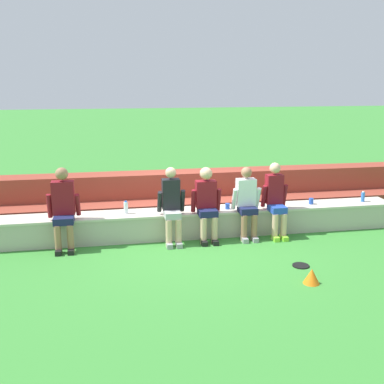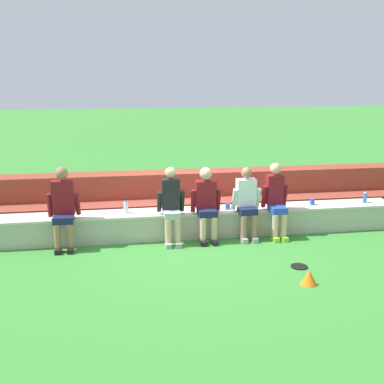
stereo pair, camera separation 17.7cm
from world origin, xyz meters
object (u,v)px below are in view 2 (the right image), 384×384
at_px(person_center, 206,202).
at_px(water_bottle_near_right, 126,207).
at_px(plastic_cup_right_end, 228,206).
at_px(frisbee, 299,267).
at_px(person_left_of_center, 171,204).
at_px(person_right_of_center, 247,202).
at_px(water_bottle_center_gap, 365,198).
at_px(person_far_right, 276,199).
at_px(plastic_cup_left_end, 312,202).
at_px(person_far_left, 63,206).
at_px(sports_cone, 309,277).

distance_m(person_center, water_bottle_near_right, 1.46).
distance_m(plastic_cup_right_end, frisbee, 1.94).
height_order(person_left_of_center, water_bottle_near_right, person_left_of_center).
bearing_deg(person_right_of_center, person_center, 179.53).
bearing_deg(person_left_of_center, plastic_cup_right_end, 13.59).
xyz_separation_m(water_bottle_center_gap, plastic_cup_right_end, (-2.78, -0.04, -0.04)).
bearing_deg(person_far_right, person_center, -179.34).
distance_m(plastic_cup_left_end, plastic_cup_right_end, 1.69).
bearing_deg(frisbee, person_left_of_center, 141.57).
bearing_deg(person_right_of_center, plastic_cup_left_end, 12.18).
bearing_deg(water_bottle_center_gap, person_center, -175.00).
bearing_deg(plastic_cup_right_end, frisbee, -66.58).
xyz_separation_m(person_center, frisbee, (1.19, -1.47, -0.71)).
relative_size(person_far_left, plastic_cup_left_end, 12.16).
xyz_separation_m(person_right_of_center, water_bottle_center_gap, (2.48, 0.29, -0.10)).
relative_size(frisbee, sports_cone, 1.10).
bearing_deg(plastic_cup_left_end, person_far_right, -161.46).
bearing_deg(person_far_left, sports_cone, -30.47).
bearing_deg(water_bottle_center_gap, plastic_cup_left_end, 179.31).
bearing_deg(water_bottle_near_right, sports_cone, -43.49).
bearing_deg(plastic_cup_right_end, person_left_of_center, -166.41).
relative_size(person_center, frisbee, 5.07).
bearing_deg(person_far_right, frisbee, -94.33).
xyz_separation_m(water_bottle_center_gap, frisbee, (-2.03, -1.75, -0.58)).
bearing_deg(person_far_left, frisbee, -22.00).
bearing_deg(person_left_of_center, person_far_left, 178.92).
height_order(person_center, person_far_right, person_far_right).
height_order(person_far_left, frisbee, person_far_left).
bearing_deg(person_far_left, person_left_of_center, -1.08).
bearing_deg(water_bottle_center_gap, person_left_of_center, -175.59).
bearing_deg(frisbee, water_bottle_center_gap, 40.72).
bearing_deg(person_center, person_right_of_center, -0.47).
height_order(person_center, plastic_cup_right_end, person_center).
bearing_deg(plastic_cup_left_end, frisbee, -118.26).
height_order(person_far_right, water_bottle_center_gap, person_far_right).
bearing_deg(sports_cone, person_right_of_center, 99.32).
height_order(water_bottle_near_right, frisbee, water_bottle_near_right).
height_order(person_far_right, plastic_cup_left_end, person_far_right).
distance_m(water_bottle_center_gap, frisbee, 2.74).
bearing_deg(water_bottle_near_right, person_center, -11.93).
distance_m(person_center, person_right_of_center, 0.75).
xyz_separation_m(water_bottle_center_gap, plastic_cup_left_end, (-1.09, 0.01, -0.04)).
distance_m(person_far_right, frisbee, 1.65).
distance_m(person_center, plastic_cup_right_end, 0.54).
relative_size(person_far_left, person_right_of_center, 1.07).
bearing_deg(person_far_right, person_right_of_center, -177.85).
bearing_deg(plastic_cup_left_end, person_left_of_center, -173.61).
xyz_separation_m(person_left_of_center, frisbee, (1.83, -1.45, -0.70)).
distance_m(person_left_of_center, plastic_cup_right_end, 1.13).
relative_size(person_left_of_center, water_bottle_near_right, 5.84).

